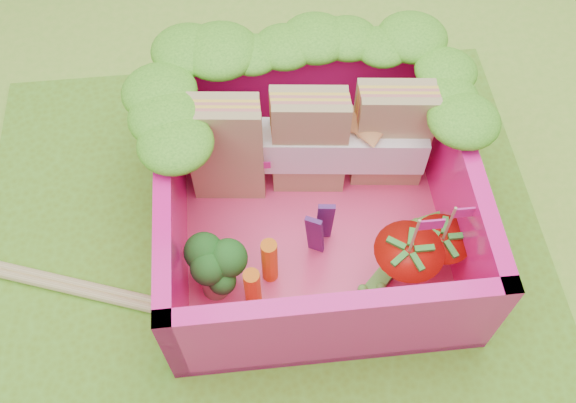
% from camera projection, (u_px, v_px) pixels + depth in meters
% --- Properties ---
extents(ground, '(14.00, 14.00, 0.00)m').
position_uv_depth(ground, '(268.00, 279.00, 2.90)').
color(ground, '#83C537').
rests_on(ground, ground).
extents(placemat, '(2.60, 2.60, 0.03)m').
position_uv_depth(placemat, '(267.00, 278.00, 2.89)').
color(placemat, '#649A22').
rests_on(placemat, ground).
extents(bento_floor, '(1.30, 1.30, 0.05)m').
position_uv_depth(bento_floor, '(313.00, 225.00, 2.99)').
color(bento_floor, '#F83F78').
rests_on(bento_floor, placemat).
extents(bento_box, '(1.30, 1.30, 0.55)m').
position_uv_depth(bento_box, '(315.00, 196.00, 2.78)').
color(bento_box, '#FD158C').
rests_on(bento_box, placemat).
extents(lettuce_ruffle, '(1.43, 0.77, 0.11)m').
position_uv_depth(lettuce_ruffle, '(304.00, 64.00, 2.74)').
color(lettuce_ruffle, '#328A19').
rests_on(lettuce_ruffle, bento_box).
extents(sandwich_stack, '(1.08, 0.28, 0.58)m').
position_uv_depth(sandwich_stack, '(310.00, 143.00, 2.86)').
color(sandwich_stack, tan).
rests_on(sandwich_stack, bento_floor).
extents(broccoli, '(0.32, 0.32, 0.25)m').
position_uv_depth(broccoli, '(213.00, 270.00, 2.64)').
color(broccoli, '#73A44F').
rests_on(broccoli, bento_floor).
extents(carrot_sticks, '(0.15, 0.18, 0.28)m').
position_uv_depth(carrot_sticks, '(262.00, 274.00, 2.68)').
color(carrot_sticks, orange).
rests_on(carrot_sticks, bento_floor).
extents(purple_wedges, '(0.12, 0.10, 0.38)m').
position_uv_depth(purple_wedges, '(320.00, 228.00, 2.73)').
color(purple_wedges, '#461753').
rests_on(purple_wedges, bento_floor).
extents(strawberry_left, '(0.29, 0.29, 0.53)m').
position_uv_depth(strawberry_left, '(404.00, 266.00, 2.68)').
color(strawberry_left, red).
rests_on(strawberry_left, bento_floor).
extents(strawberry_right, '(0.24, 0.24, 0.48)m').
position_uv_depth(strawberry_right, '(438.00, 251.00, 2.74)').
color(strawberry_right, red).
rests_on(strawberry_right, bento_floor).
extents(snap_peas, '(0.60, 0.51, 0.05)m').
position_uv_depth(snap_peas, '(398.00, 258.00, 2.84)').
color(snap_peas, '#50A433').
rests_on(snap_peas, bento_floor).
extents(chopsticks, '(2.22, 0.82, 0.04)m').
position_uv_depth(chopsticks, '(15.00, 273.00, 2.86)').
color(chopsticks, tan).
rests_on(chopsticks, placemat).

